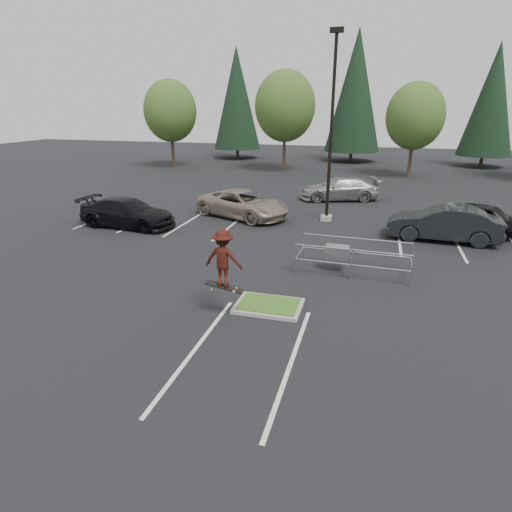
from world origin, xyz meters
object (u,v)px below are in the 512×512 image
(decid_b, at_px, (285,108))
(conif_c, at_px, (492,100))
(car_l_black, at_px, (127,213))
(light_pole, at_px, (331,140))
(cart_corral, at_px, (341,253))
(skateboarder, at_px, (223,258))
(car_r_black, at_px, (469,217))
(decid_c, at_px, (415,118))
(conif_a, at_px, (237,98))
(car_l_tan, at_px, (242,204))
(car_r_charc, at_px, (443,223))
(decid_a, at_px, (170,113))
(conif_b, at_px, (355,91))
(car_far_silver, at_px, (341,189))

(decid_b, height_order, conif_c, conif_c)
(conif_c, relative_size, car_l_black, 2.31)
(light_pole, bearing_deg, cart_corral, -79.40)
(light_pole, distance_m, skateboarder, 13.36)
(car_r_black, bearing_deg, decid_c, -156.30)
(light_pole, distance_m, car_r_black, 8.39)
(car_l_black, bearing_deg, conif_a, 10.87)
(decid_b, xyz_separation_m, car_l_tan, (1.51, -19.03, -5.23))
(decid_b, relative_size, car_r_charc, 1.81)
(conif_a, xyz_separation_m, conif_c, (28.00, -0.50, -0.25))
(decid_a, xyz_separation_m, car_r_black, (26.01, -18.53, -4.76))
(decid_a, bearing_deg, conif_c, 16.48)
(decid_b, relative_size, car_l_black, 1.78)
(decid_b, xyz_separation_m, cart_corral, (8.00, -26.51, -5.25))
(conif_a, height_order, car_l_tan, conif_a)
(conif_a, height_order, conif_b, conif_b)
(decid_a, height_order, decid_b, decid_b)
(conif_a, bearing_deg, skateboarder, -72.66)
(decid_a, bearing_deg, light_pole, -44.25)
(decid_a, height_order, car_r_charc, decid_a)
(decid_a, distance_m, skateboarder, 35.48)
(cart_corral, bearing_deg, light_pole, 103.16)
(light_pole, height_order, car_l_tan, light_pole)
(decid_b, relative_size, decid_c, 1.15)
(cart_corral, xyz_separation_m, car_r_charc, (4.51, 5.64, 0.08))
(conif_c, distance_m, car_l_black, 40.27)
(decid_a, distance_m, car_l_tan, 23.43)
(conif_c, height_order, car_r_charc, conif_c)
(conif_c, bearing_deg, car_far_silver, -121.61)
(cart_corral, height_order, car_l_black, car_l_black)
(car_l_tan, xyz_separation_m, car_r_charc, (11.00, -1.84, 0.07))
(conif_b, bearing_deg, cart_corral, -86.87)
(light_pole, xyz_separation_m, skateboarder, (-1.70, -13.00, -2.57))
(light_pole, bearing_deg, decid_a, 135.75)
(decid_a, height_order, car_r_black, decid_a)
(car_l_black, relative_size, car_r_charc, 1.01)
(decid_c, height_order, conif_b, conif_b)
(light_pole, distance_m, conif_c, 30.72)
(light_pole, height_order, decid_b, light_pole)
(decid_b, height_order, car_r_black, decid_b)
(car_r_charc, relative_size, car_far_silver, 0.97)
(car_far_silver, bearing_deg, skateboarder, -22.84)
(light_pole, distance_m, decid_b, 19.70)
(conif_b, height_order, car_l_tan, conif_b)
(cart_corral, distance_m, car_r_charc, 7.22)
(light_pole, relative_size, conif_a, 0.78)
(decid_b, relative_size, skateboarder, 4.79)
(decid_c, height_order, car_l_black, decid_c)
(decid_a, height_order, car_l_tan, decid_a)
(decid_c, height_order, car_l_tan, decid_c)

